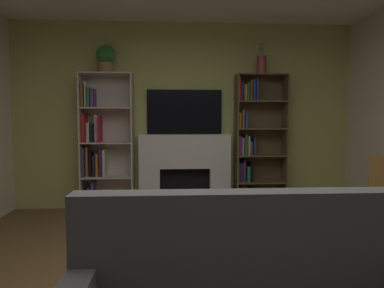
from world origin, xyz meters
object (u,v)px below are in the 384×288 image
object	(u,v)px
tv	(184,112)
potted_plant	(106,58)
fireplace	(185,170)
bookshelf_left	(101,145)
vase_with_flowers	(262,64)
coffee_table	(227,271)
bookshelf_right	(254,145)

from	to	relation	value
tv	potted_plant	world-z (taller)	potted_plant
fireplace	bookshelf_left	bearing A→B (deg)	179.97
fireplace	bookshelf_left	distance (m)	1.24
bookshelf_left	vase_with_flowers	world-z (taller)	vase_with_flowers
bookshelf_left	coffee_table	xyz separation A→B (m)	(1.33, -2.94, -0.63)
bookshelf_left	fireplace	bearing A→B (deg)	-0.03
potted_plant	vase_with_flowers	size ratio (longest dim) A/B	0.85
bookshelf_left	potted_plant	distance (m)	1.21
bookshelf_right	vase_with_flowers	size ratio (longest dim) A/B	4.31
bookshelf_right	coffee_table	distance (m)	3.13
bookshelf_left	vase_with_flowers	xyz separation A→B (m)	(2.28, -0.04, 1.15)
potted_plant	bookshelf_right	bearing A→B (deg)	1.01
bookshelf_right	bookshelf_left	bearing A→B (deg)	-179.94
fireplace	vase_with_flowers	bearing A→B (deg)	-1.85
tv	coffee_table	distance (m)	3.22
tv	coffee_table	world-z (taller)	tv
tv	potted_plant	distance (m)	1.33
bookshelf_right	vase_with_flowers	xyz separation A→B (m)	(0.09, -0.04, 1.17)
potted_plant	coffee_table	xyz separation A→B (m)	(1.24, -2.91, -1.84)
tv	coffee_table	bearing A→B (deg)	-87.27
tv	bookshelf_right	distance (m)	1.12
bookshelf_left	coffee_table	size ratio (longest dim) A/B	2.32
tv	bookshelf_right	size ratio (longest dim) A/B	0.56
bookshelf_right	potted_plant	xyz separation A→B (m)	(-2.10, -0.04, 1.23)
tv	potted_plant	bearing A→B (deg)	-173.75
fireplace	bookshelf_left	world-z (taller)	bookshelf_left
potted_plant	vase_with_flowers	bearing A→B (deg)	-0.03
bookshelf_left	coffee_table	world-z (taller)	bookshelf_left
fireplace	vase_with_flowers	size ratio (longest dim) A/B	3.14
tv	bookshelf_left	bearing A→B (deg)	-175.90
coffee_table	bookshelf_right	bearing A→B (deg)	73.70
bookshelf_left	vase_with_flowers	size ratio (longest dim) A/B	4.31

